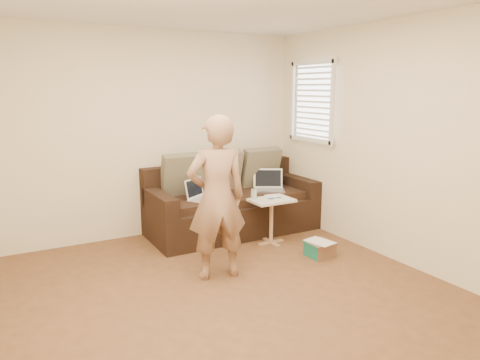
{
  "coord_description": "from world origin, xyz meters",
  "views": [
    {
      "loc": [
        -1.82,
        -3.3,
        1.88
      ],
      "look_at": [
        0.8,
        1.4,
        0.78
      ],
      "focal_mm": 33.79,
      "sensor_mm": 36.0,
      "label": 1
    }
  ],
  "objects_px": {
    "laptop_white": "(203,199)",
    "drinking_glass": "(254,194)",
    "laptop_silver": "(270,191)",
    "striped_box": "(320,249)",
    "person": "(217,198)",
    "side_table": "(271,221)",
    "sofa": "(233,201)"
  },
  "relations": [
    {
      "from": "drinking_glass",
      "to": "striped_box",
      "type": "bearing_deg",
      "value": -60.78
    },
    {
      "from": "sofa",
      "to": "laptop_silver",
      "type": "relative_size",
      "value": 5.52
    },
    {
      "from": "drinking_glass",
      "to": "laptop_white",
      "type": "bearing_deg",
      "value": 138.31
    },
    {
      "from": "person",
      "to": "side_table",
      "type": "bearing_deg",
      "value": -141.4
    },
    {
      "from": "laptop_white",
      "to": "drinking_glass",
      "type": "bearing_deg",
      "value": -74.88
    },
    {
      "from": "striped_box",
      "to": "side_table",
      "type": "bearing_deg",
      "value": 110.08
    },
    {
      "from": "person",
      "to": "drinking_glass",
      "type": "xyz_separation_m",
      "value": [
        0.84,
        0.69,
        -0.2
      ]
    },
    {
      "from": "drinking_glass",
      "to": "sofa",
      "type": "bearing_deg",
      "value": 91.46
    },
    {
      "from": "striped_box",
      "to": "drinking_glass",
      "type": "bearing_deg",
      "value": 119.22
    },
    {
      "from": "laptop_white",
      "to": "side_table",
      "type": "distance_m",
      "value": 0.88
    },
    {
      "from": "sofa",
      "to": "drinking_glass",
      "type": "relative_size",
      "value": 18.33
    },
    {
      "from": "person",
      "to": "laptop_silver",
      "type": "bearing_deg",
      "value": -131.29
    },
    {
      "from": "laptop_silver",
      "to": "striped_box",
      "type": "height_order",
      "value": "laptop_silver"
    },
    {
      "from": "side_table",
      "to": "sofa",
      "type": "bearing_deg",
      "value": 107.64
    },
    {
      "from": "drinking_glass",
      "to": "side_table",
      "type": "bearing_deg",
      "value": -30.12
    },
    {
      "from": "sofa",
      "to": "drinking_glass",
      "type": "height_order",
      "value": "sofa"
    },
    {
      "from": "laptop_silver",
      "to": "laptop_white",
      "type": "relative_size",
      "value": 1.11
    },
    {
      "from": "side_table",
      "to": "drinking_glass",
      "type": "bearing_deg",
      "value": 149.88
    },
    {
      "from": "sofa",
      "to": "striped_box",
      "type": "height_order",
      "value": "sofa"
    },
    {
      "from": "side_table",
      "to": "drinking_glass",
      "type": "relative_size",
      "value": 4.66
    },
    {
      "from": "side_table",
      "to": "laptop_silver",
      "type": "bearing_deg",
      "value": 59.41
    },
    {
      "from": "sofa",
      "to": "laptop_silver",
      "type": "xyz_separation_m",
      "value": [
        0.51,
        -0.1,
        0.1
      ]
    },
    {
      "from": "laptop_white",
      "to": "person",
      "type": "height_order",
      "value": "person"
    },
    {
      "from": "sofa",
      "to": "laptop_white",
      "type": "distance_m",
      "value": 0.48
    },
    {
      "from": "laptop_white",
      "to": "drinking_glass",
      "type": "relative_size",
      "value": 2.98
    },
    {
      "from": "person",
      "to": "side_table",
      "type": "relative_size",
      "value": 2.94
    },
    {
      "from": "laptop_silver",
      "to": "person",
      "type": "bearing_deg",
      "value": -110.46
    },
    {
      "from": "sofa",
      "to": "drinking_glass",
      "type": "bearing_deg",
      "value": -88.54
    },
    {
      "from": "laptop_white",
      "to": "person",
      "type": "bearing_deg",
      "value": -141.07
    },
    {
      "from": "side_table",
      "to": "drinking_glass",
      "type": "height_order",
      "value": "drinking_glass"
    },
    {
      "from": "laptop_white",
      "to": "sofa",
      "type": "bearing_deg",
      "value": -21.87
    },
    {
      "from": "side_table",
      "to": "striped_box",
      "type": "height_order",
      "value": "side_table"
    }
  ]
}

